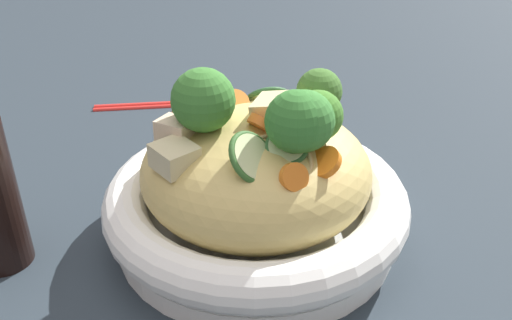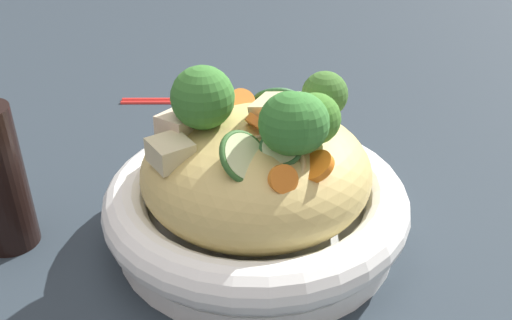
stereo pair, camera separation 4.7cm
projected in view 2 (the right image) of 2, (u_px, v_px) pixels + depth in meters
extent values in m
plane|color=#27323A|center=(256.00, 232.00, 0.51)|extent=(3.00, 3.00, 0.00)
cylinder|color=white|center=(256.00, 224.00, 0.51)|extent=(0.25, 0.25, 0.02)
torus|color=white|center=(256.00, 198.00, 0.49)|extent=(0.27, 0.27, 0.04)
ellipsoid|color=tan|center=(256.00, 170.00, 0.48)|extent=(0.20, 0.20, 0.10)
torus|color=tan|center=(207.00, 150.00, 0.45)|extent=(0.07, 0.07, 0.02)
torus|color=tan|center=(268.00, 165.00, 0.41)|extent=(0.07, 0.07, 0.03)
torus|color=#D5B15B|center=(292.00, 131.00, 0.47)|extent=(0.08, 0.08, 0.03)
torus|color=#CEBC5F|center=(273.00, 142.00, 0.44)|extent=(0.05, 0.04, 0.02)
cone|color=#95AC6B|center=(297.00, 152.00, 0.42)|extent=(0.03, 0.03, 0.02)
sphere|color=#3A7E34|center=(298.00, 123.00, 0.41)|extent=(0.06, 0.06, 0.05)
cone|color=#8DB86B|center=(314.00, 143.00, 0.44)|extent=(0.03, 0.03, 0.02)
sphere|color=#417E2C|center=(315.00, 119.00, 0.42)|extent=(0.05, 0.05, 0.04)
cone|color=#95B871|center=(289.00, 153.00, 0.42)|extent=(0.03, 0.03, 0.02)
sphere|color=#33742F|center=(290.00, 123.00, 0.41)|extent=(0.07, 0.07, 0.05)
cone|color=#8EAA6D|center=(204.00, 129.00, 0.45)|extent=(0.02, 0.03, 0.02)
sphere|color=#397830|center=(203.00, 98.00, 0.44)|extent=(0.07, 0.07, 0.05)
cone|color=#98B876|center=(323.00, 118.00, 0.49)|extent=(0.03, 0.03, 0.02)
sphere|color=#40702D|center=(325.00, 94.00, 0.48)|extent=(0.06, 0.06, 0.04)
cylinder|color=orange|center=(197.00, 108.00, 0.50)|extent=(0.03, 0.03, 0.02)
cylinder|color=orange|center=(301.00, 116.00, 0.46)|extent=(0.03, 0.03, 0.01)
cylinder|color=orange|center=(262.00, 127.00, 0.44)|extent=(0.03, 0.03, 0.03)
cylinder|color=orange|center=(242.00, 101.00, 0.49)|extent=(0.03, 0.03, 0.02)
cylinder|color=orange|center=(283.00, 179.00, 0.40)|extent=(0.02, 0.03, 0.02)
cylinder|color=orange|center=(317.00, 166.00, 0.41)|extent=(0.04, 0.03, 0.02)
cylinder|color=beige|center=(244.00, 157.00, 0.41)|extent=(0.03, 0.04, 0.03)
torus|color=#315F27|center=(244.00, 157.00, 0.41)|extent=(0.03, 0.04, 0.04)
cylinder|color=beige|center=(281.00, 148.00, 0.42)|extent=(0.04, 0.04, 0.02)
torus|color=#2D5F2F|center=(281.00, 148.00, 0.42)|extent=(0.04, 0.04, 0.02)
cylinder|color=#C0E2A4|center=(276.00, 99.00, 0.51)|extent=(0.05, 0.05, 0.03)
torus|color=#2D5F33|center=(276.00, 99.00, 0.51)|extent=(0.05, 0.05, 0.03)
cube|color=beige|center=(170.00, 152.00, 0.43)|extent=(0.04, 0.04, 0.02)
cube|color=beige|center=(176.00, 129.00, 0.45)|extent=(0.03, 0.03, 0.02)
cube|color=beige|center=(289.00, 132.00, 0.43)|extent=(0.03, 0.03, 0.02)
cube|color=beige|center=(277.00, 113.00, 0.45)|extent=(0.04, 0.04, 0.03)
cylinder|color=red|center=(202.00, 98.00, 0.76)|extent=(0.17, 0.15, 0.01)
cylinder|color=red|center=(201.00, 101.00, 0.75)|extent=(0.17, 0.15, 0.01)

